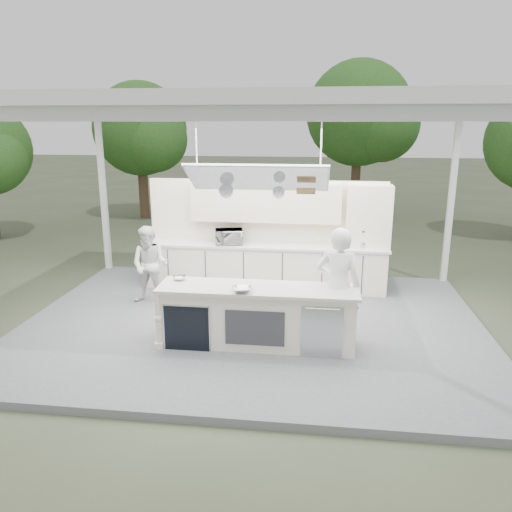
# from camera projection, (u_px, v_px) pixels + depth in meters

# --- Properties ---
(ground) EXTENTS (90.00, 90.00, 0.00)m
(ground) POSITION_uv_depth(u_px,v_px,m) (253.00, 328.00, 8.85)
(ground) COLOR #464D35
(ground) RESTS_ON ground
(stage_deck) EXTENTS (8.00, 6.00, 0.12)m
(stage_deck) POSITION_uv_depth(u_px,v_px,m) (253.00, 325.00, 8.84)
(stage_deck) COLOR slate
(stage_deck) RESTS_ON ground
(tent) EXTENTS (8.20, 6.20, 3.86)m
(tent) POSITION_uv_depth(u_px,v_px,m) (252.00, 110.00, 7.87)
(tent) COLOR white
(tent) RESTS_ON ground
(demo_island) EXTENTS (3.10, 0.79, 0.95)m
(demo_island) POSITION_uv_depth(u_px,v_px,m) (256.00, 316.00, 7.80)
(demo_island) COLOR white
(demo_island) RESTS_ON stage_deck
(back_counter) EXTENTS (5.08, 0.72, 0.95)m
(back_counter) POSITION_uv_depth(u_px,v_px,m) (265.00, 266.00, 10.52)
(back_counter) COLOR white
(back_counter) RESTS_ON stage_deck
(back_wall_unit) EXTENTS (5.05, 0.48, 2.25)m
(back_wall_unit) POSITION_uv_depth(u_px,v_px,m) (287.00, 219.00, 10.41)
(back_wall_unit) COLOR white
(back_wall_unit) RESTS_ON stage_deck
(tree_cluster) EXTENTS (19.55, 9.40, 5.85)m
(tree_cluster) POSITION_uv_depth(u_px,v_px,m) (285.00, 129.00, 17.38)
(tree_cluster) COLOR brown
(tree_cluster) RESTS_ON ground
(head_chef) EXTENTS (0.73, 0.52, 1.89)m
(head_chef) POSITION_uv_depth(u_px,v_px,m) (338.00, 287.00, 7.73)
(head_chef) COLOR white
(head_chef) RESTS_ON stage_deck
(sous_chef) EXTENTS (0.76, 0.60, 1.51)m
(sous_chef) POSITION_uv_depth(u_px,v_px,m) (150.00, 265.00, 9.57)
(sous_chef) COLOR white
(sous_chef) RESTS_ON stage_deck
(toaster_oven) EXTENTS (0.63, 0.49, 0.31)m
(toaster_oven) POSITION_uv_depth(u_px,v_px,m) (229.00, 237.00, 10.35)
(toaster_oven) COLOR silver
(toaster_oven) RESTS_ON back_counter
(bowl_large) EXTENTS (0.36, 0.36, 0.07)m
(bowl_large) POSITION_uv_depth(u_px,v_px,m) (242.00, 290.00, 7.46)
(bowl_large) COLOR #AFB2B6
(bowl_large) RESTS_ON demo_island
(bowl_small) EXTENTS (0.27, 0.27, 0.07)m
(bowl_small) POSITION_uv_depth(u_px,v_px,m) (179.00, 278.00, 8.04)
(bowl_small) COLOR silver
(bowl_small) RESTS_ON demo_island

